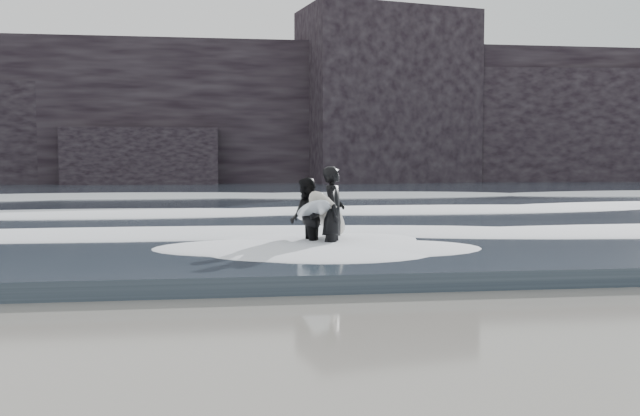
{
  "coord_description": "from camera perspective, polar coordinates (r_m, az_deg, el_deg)",
  "views": [
    {
      "loc": [
        -2.82,
        -7.0,
        1.97
      ],
      "look_at": [
        -0.89,
        6.86,
        1.0
      ],
      "focal_mm": 40.0,
      "sensor_mm": 36.0,
      "label": 1
    }
  ],
  "objects": [
    {
      "name": "headland",
      "position": [
        53.16,
        -4.91,
        7.21
      ],
      "size": [
        70.0,
        9.0,
        10.0
      ],
      "primitive_type": "cube",
      "color": "black",
      "rests_on": "ground"
    },
    {
      "name": "foam_near",
      "position": [
        16.32,
        2.06,
        -1.56
      ],
      "size": [
        60.0,
        3.2,
        0.2
      ],
      "primitive_type": "ellipsoid",
      "color": "white",
      "rests_on": "sea"
    },
    {
      "name": "ground",
      "position": [
        7.8,
        13.8,
        -10.77
      ],
      "size": [
        120.0,
        120.0,
        0.0
      ],
      "primitive_type": "plane",
      "color": "olive",
      "rests_on": "ground"
    },
    {
      "name": "surfer_left",
      "position": [
        13.94,
        0.72,
        -0.36
      ],
      "size": [
        0.99,
        2.19,
        1.82
      ],
      "color": "black",
      "rests_on": "ground"
    },
    {
      "name": "sea",
      "position": [
        36.16,
        -3.45,
        1.06
      ],
      "size": [
        90.0,
        52.0,
        0.3
      ],
      "primitive_type": "cube",
      "color": "#2B3743",
      "rests_on": "ground"
    },
    {
      "name": "surfer_right",
      "position": [
        14.15,
        -0.81,
        -0.73
      ],
      "size": [
        1.43,
        2.04,
        1.6
      ],
      "color": "black",
      "rests_on": "ground"
    },
    {
      "name": "foam_mid",
      "position": [
        23.23,
        -0.94,
        0.13
      ],
      "size": [
        60.0,
        4.0,
        0.24
      ],
      "primitive_type": "ellipsoid",
      "color": "white",
      "rests_on": "sea"
    },
    {
      "name": "foam_far",
      "position": [
        32.16,
        -2.89,
        1.24
      ],
      "size": [
        60.0,
        4.8,
        0.3
      ],
      "primitive_type": "ellipsoid",
      "color": "white",
      "rests_on": "sea"
    }
  ]
}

